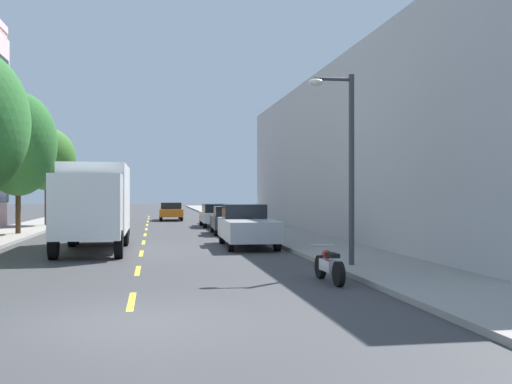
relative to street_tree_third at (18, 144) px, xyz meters
name	(u,v)px	position (x,y,z in m)	size (l,w,h in m)	color
ground_plane	(147,226)	(6.40, 7.91, -4.72)	(160.00, 160.00, 0.00)	#38383A
sidewalk_left	(27,228)	(-0.70, 5.91, -4.65)	(3.20, 120.00, 0.14)	gray
sidewalk_right	(258,226)	(13.50, 5.91, -4.65)	(3.20, 120.00, 0.14)	gray
lane_centerline_dashes	(146,232)	(6.40, 2.41, -4.72)	(0.14, 47.20, 0.01)	yellow
apartment_block_opposite	(406,156)	(20.10, -2.09, -0.53)	(10.00, 36.00, 8.39)	#A8A8AD
street_tree_third	(18,144)	(0.00, 0.00, 0.00)	(3.87, 3.87, 7.27)	#47331E
street_tree_farthest	(46,159)	(0.00, 8.34, -0.31)	(3.70, 3.70, 6.31)	#47331E
street_lamp	(345,152)	(12.32, -15.87, -1.32)	(1.35, 0.28, 5.51)	#38383D
delivery_box_truck	(95,201)	(4.60, -8.33, -2.82)	(2.45, 8.17, 3.33)	white
parked_suv_sky	(89,209)	(1.95, 15.78, -3.74)	(2.01, 4.82, 1.93)	#7A9EC6
parked_sedan_burgundy	(101,208)	(1.96, 25.68, -3.97)	(1.85, 4.52, 1.43)	maroon
parked_wagon_white	(215,214)	(10.81, 6.78, -3.92)	(1.85, 4.71, 1.50)	silver
parked_hatchback_charcoal	(229,220)	(10.80, -0.33, -3.97)	(1.84, 4.04, 1.50)	#333338
parked_pickup_silver	(247,227)	(10.65, -7.94, -3.90)	(2.08, 5.33, 1.73)	#B2B5BA
moving_orange_sedan	(171,211)	(8.20, 16.57, -3.97)	(1.80, 4.50, 1.43)	orange
parked_motorcycle	(329,266)	(11.15, -18.18, -4.31)	(0.62, 2.05, 0.90)	black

